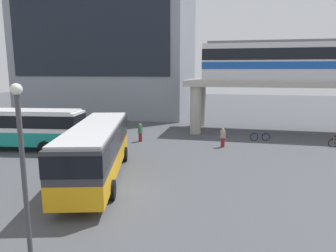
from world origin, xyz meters
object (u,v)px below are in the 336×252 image
Objects in this scene: station_building at (110,43)px; train at (324,60)px; pedestrian_near_building at (140,133)px; pedestrian_at_kerb at (223,138)px; bicycle_blue at (260,137)px; bus_main at (97,146)px; bus_secondary at (14,125)px.

train is at bearing -22.17° from station_building.
pedestrian_at_kerb is (7.31, -0.53, -0.04)m from pedestrian_near_building.
bus_main is at bearing -129.55° from bicycle_blue.
bus_main is 10.77m from bus_secondary.
station_building reaches higher than bus_main.
pedestrian_at_kerb is at bearing 14.16° from bus_secondary.
bus_secondary reaches higher than pedestrian_near_building.
bicycle_blue is at bearing -142.94° from train.
bus_secondary is at bearing 151.99° from bus_main.
train reaches higher than bicycle_blue.
station_building is 24.03m from bus_secondary.
bus_secondary is (0.87, -22.52, -8.34)m from station_building.
bus_main is 9.81m from pedestrian_near_building.
station_building is 14.04× the size of pedestrian_near_building.
bus_main is 11.59m from pedestrian_at_kerb.
train is 13.23× the size of bicycle_blue.
train is 28.67m from bus_secondary.
bicycle_blue is 1.11× the size of pedestrian_at_kerb.
train is 13.99× the size of pedestrian_near_building.
bicycle_blue is 1.06× the size of pedestrian_near_building.
pedestrian_at_kerb is (16.44, 4.15, -1.25)m from bus_secondary.
station_building reaches higher than train.
bus_secondary is at bearing -165.84° from pedestrian_at_kerb.
train is 23.86m from bus_main.
bus_main is 6.42× the size of bicycle_blue.
bus_secondary is 17.00m from pedestrian_at_kerb.
train is at bearing 23.18° from pedestrian_near_building.
train is 10.18m from bicycle_blue.
bus_secondary is 10.33m from pedestrian_near_building.
station_building reaches higher than bicycle_blue.
bus_main is at bearing -133.80° from train.
bus_secondary reaches higher than bicycle_blue.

